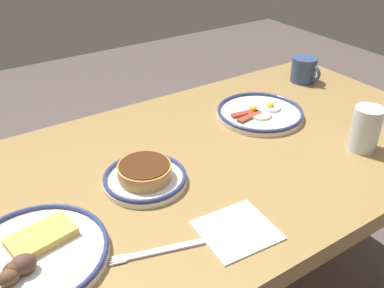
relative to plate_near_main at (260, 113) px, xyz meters
The scene contains 8 objects.
dining_table 0.28m from the plate_near_main, 23.03° to the left, with size 1.46×0.79×0.73m.
plate_near_main is the anchor object (origin of this frame).
plate_center_pancakes 0.78m from the plate_near_main, 15.88° to the left, with size 0.28×0.28×0.05m.
plate_far_companion 0.47m from the plate_near_main, 13.56° to the left, with size 0.20×0.20×0.05m.
coffee_mug 0.34m from the plate_near_main, 158.59° to the right, with size 0.09×0.12×0.09m.
drinking_glass 0.32m from the plate_near_main, 109.59° to the left, with size 0.08×0.08×0.12m.
paper_napkin 0.53m from the plate_near_main, 43.69° to the left, with size 0.15×0.14×0.00m, color white.
fork_near 0.64m from the plate_near_main, 30.76° to the left, with size 0.19×0.07×0.01m.
Camera 1 is at (0.58, 0.75, 1.34)m, focal length 39.35 mm.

